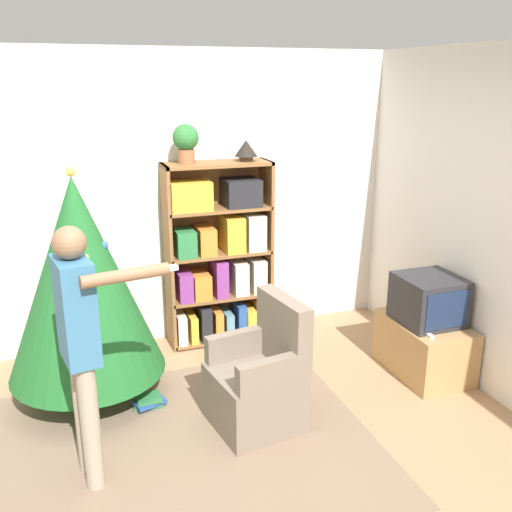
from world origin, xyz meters
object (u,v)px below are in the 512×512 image
Objects in this scene: bookshelf at (220,258)px; television at (429,300)px; armchair at (260,382)px; table_lamp at (246,149)px; standing_person at (80,337)px; potted_plant at (186,141)px; christmas_tree at (81,279)px.

television is (1.40, -1.18, -0.15)m from bookshelf.
bookshelf is 3.44× the size of television.
armchair is (-0.12, -1.42, -0.47)m from bookshelf.
armchair is 2.06m from table_lamp.
standing_person is 2.39m from table_lamp.
standing_person is 4.84× the size of potted_plant.
bookshelf reaches higher than armchair.
bookshelf is 8.28× the size of table_lamp.
television is at bearing -35.31° from potted_plant.
armchair is at bearing 90.65° from standing_person.
armchair is at bearing -171.09° from television.
bookshelf is at bearing 140.02° from television.
television is at bearing 89.91° from armchair.
television is 1.99m from table_lamp.
potted_plant reaches higher than table_lamp.
television is 2.70m from christmas_tree.
television is 0.27× the size of christmas_tree.
table_lamp reaches higher than bookshelf.
potted_plant reaches higher than christmas_tree.
bookshelf reaches higher than television.
armchair is at bearing -84.06° from potted_plant.
christmas_tree is 1.81m from table_lamp.
potted_plant reaches higher than armchair.
standing_person is (-0.05, -0.98, -0.02)m from christmas_tree.
television is at bearing -46.01° from table_lamp.
bookshelf is 5.03× the size of potted_plant.
christmas_tree is 1.93× the size of armchair.
armchair is 4.60× the size of table_lamp.
television is 2.41× the size of table_lamp.
television is 0.52× the size of armchair.
television is at bearing 89.95° from standing_person.
potted_plant is (-0.27, 0.01, 1.05)m from bookshelf.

